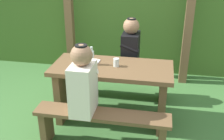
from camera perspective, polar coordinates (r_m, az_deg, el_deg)
name	(u,v)px	position (r m, az deg, el deg)	size (l,w,h in m)	color
ground_plane	(112,118)	(3.49, 0.00, -10.04)	(12.00, 12.00, 0.00)	#3D6E34
hedge_backdrop	(132,4)	(4.78, 4.15, 13.64)	(6.40, 0.62, 2.20)	#3C6123
pergola_post_left	(69,13)	(4.43, -9.00, 11.73)	(0.12, 0.12, 2.07)	brown
pergola_post_right	(189,18)	(4.20, 15.91, 10.46)	(0.12, 0.12, 2.07)	brown
picnic_table	(112,84)	(3.24, 0.00, -2.87)	(1.40, 0.64, 0.72)	brown
bench_near	(102,123)	(2.86, -2.12, -11.06)	(1.40, 0.24, 0.44)	brown
bench_far	(119,77)	(3.82, 1.55, -1.45)	(1.40, 0.24, 0.44)	brown
person_white_shirt	(83,82)	(2.67, -6.13, -2.54)	(0.25, 0.35, 0.72)	silver
person_black_coat	(131,47)	(3.63, 3.92, 4.84)	(0.25, 0.35, 0.72)	black
drinking_glass	(116,62)	(3.13, 0.89, 1.61)	(0.07, 0.07, 0.10)	silver
bottle_left	(92,57)	(3.17, -4.31, 2.70)	(0.06, 0.06, 0.22)	silver
cell_phone	(96,62)	(3.27, -3.33, 1.76)	(0.07, 0.14, 0.01)	silver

